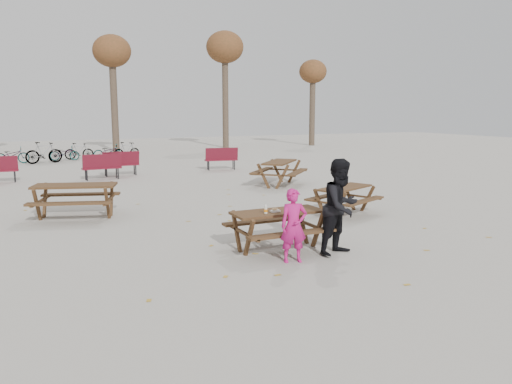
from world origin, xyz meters
name	(u,v)px	position (x,y,z in m)	size (l,w,h in m)	color
ground	(277,249)	(0.00, 0.00, 0.00)	(80.00, 80.00, 0.00)	gray
main_picnic_table	(277,220)	(0.00, 0.00, 0.59)	(1.80, 1.45, 0.78)	#362213
food_tray	(275,211)	(-0.09, -0.07, 0.79)	(0.18, 0.11, 0.04)	silver
bread_roll	(275,209)	(-0.09, -0.07, 0.83)	(0.14, 0.06, 0.05)	tan
soda_bottle	(266,210)	(-0.32, -0.13, 0.85)	(0.07, 0.07, 0.17)	silver
child	(294,226)	(-0.12, -0.87, 0.67)	(0.49, 0.32, 1.34)	#B51669
adult	(341,207)	(0.95, -0.79, 0.92)	(0.89, 0.69, 1.83)	black
picnic_table_east	(344,201)	(3.13, 2.21, 0.37)	(1.72, 1.38, 0.74)	#362213
picnic_table_north	(76,201)	(-3.33, 4.73, 0.43)	(2.01, 1.62, 0.87)	#362213
picnic_table_far	(279,173)	(3.99, 7.52, 0.44)	(2.05, 1.65, 0.88)	#362213
park_bench_row	(116,164)	(-1.03, 12.51, 0.52)	(10.79, 1.73, 1.03)	maroon
bicycle_row	(71,153)	(-2.14, 19.94, 0.47)	(7.43, 2.19, 1.11)	black
tree_row	(109,55)	(0.90, 25.15, 6.19)	(32.17, 3.52, 8.26)	#382B21
fallen_leaves	(249,221)	(0.50, 2.50, 0.00)	(11.00, 11.00, 0.01)	#AF872A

